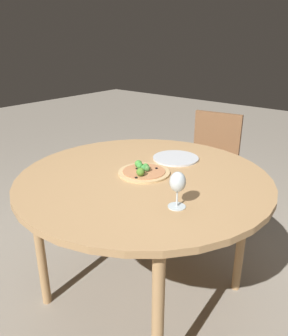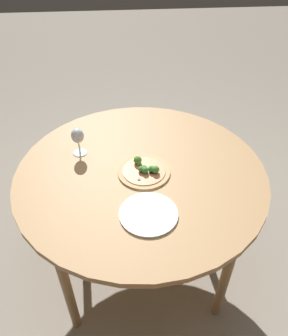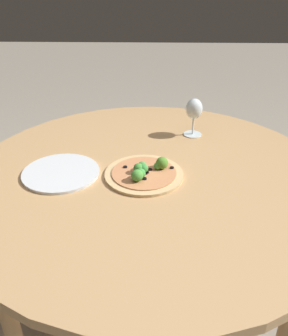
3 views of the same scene
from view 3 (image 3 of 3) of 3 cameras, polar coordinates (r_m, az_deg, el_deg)
ground_plane at (r=1.81m, az=0.71°, el=-22.38°), size 12.00×12.00×0.00m
dining_table at (r=1.32m, az=0.90°, el=-3.24°), size 1.29×1.29×0.77m
pizza at (r=1.27m, az=0.10°, el=-0.72°), size 0.27×0.27×0.06m
wine_glass at (r=1.54m, az=7.64°, el=8.69°), size 0.08×0.08×0.16m
plate_near at (r=1.31m, az=-12.56°, el=-0.70°), size 0.26×0.26×0.01m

